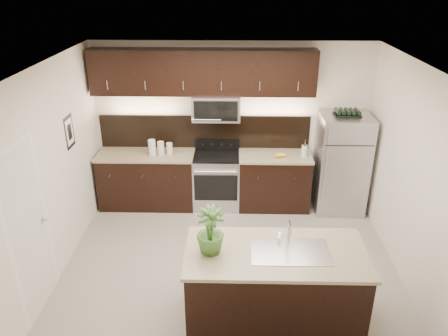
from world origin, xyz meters
name	(u,v)px	position (x,y,z in m)	size (l,w,h in m)	color
ground	(230,265)	(0.00, 0.00, 0.00)	(4.50, 4.50, 0.00)	gray
room_walls	(222,152)	(-0.11, -0.04, 1.70)	(4.52, 4.02, 2.71)	beige
counter_run	(204,180)	(-0.46, 1.69, 0.47)	(3.51, 0.65, 0.94)	black
upper_fixtures	(205,79)	(-0.43, 1.84, 2.14)	(3.49, 0.40, 1.66)	black
island	(274,286)	(0.50, -0.99, 0.47)	(1.96, 0.96, 0.94)	black
sink_faucet	(290,250)	(0.65, -0.98, 0.96)	(0.84, 0.50, 0.28)	silver
refrigerator	(341,164)	(1.78, 1.63, 0.82)	(0.79, 0.71, 1.63)	#B2B2B7
wine_rack	(347,113)	(1.78, 1.63, 1.68)	(0.40, 0.25, 0.10)	black
plant	(210,231)	(-0.21, -1.00, 1.20)	(0.30, 0.30, 0.53)	#376026
canisters	(159,148)	(-1.19, 1.66, 1.05)	(0.38, 0.17, 0.26)	silver
french_press	(304,150)	(1.17, 1.64, 1.04)	(0.10, 0.10, 0.28)	silver
bananas	(277,155)	(0.73, 1.61, 0.97)	(0.19, 0.15, 0.06)	gold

